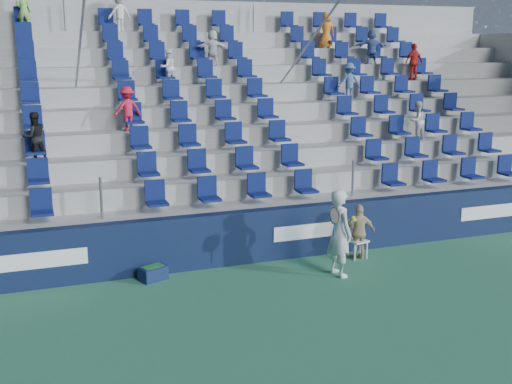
% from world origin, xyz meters
% --- Properties ---
extents(ground, '(70.00, 70.00, 0.00)m').
position_xyz_m(ground, '(0.00, 0.00, 0.00)').
color(ground, '#317450').
rests_on(ground, ground).
extents(sponsor_wall, '(24.00, 0.32, 1.20)m').
position_xyz_m(sponsor_wall, '(0.00, 3.15, 0.60)').
color(sponsor_wall, '#0F1A3A').
rests_on(sponsor_wall, ground).
extents(grandstand, '(24.00, 8.17, 6.63)m').
position_xyz_m(grandstand, '(-0.00, 8.24, 2.14)').
color(grandstand, '#A5A59F').
rests_on(grandstand, ground).
extents(tennis_player, '(0.69, 0.76, 1.88)m').
position_xyz_m(tennis_player, '(1.66, 1.68, 0.94)').
color(tennis_player, silver).
rests_on(tennis_player, ground).
extents(line_judge_chair, '(0.46, 0.48, 0.89)m').
position_xyz_m(line_judge_chair, '(2.61, 2.64, 0.51)').
color(line_judge_chair, white).
rests_on(line_judge_chair, ground).
extents(line_judge, '(0.79, 0.44, 1.28)m').
position_xyz_m(line_judge, '(2.61, 2.50, 0.64)').
color(line_judge, tan).
rests_on(line_judge, ground).
extents(ball_bin, '(0.63, 0.53, 0.31)m').
position_xyz_m(ball_bin, '(-2.12, 2.75, 0.17)').
color(ball_bin, '#111B3E').
rests_on(ball_bin, ground).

